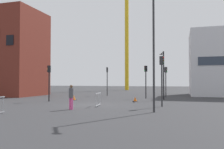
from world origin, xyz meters
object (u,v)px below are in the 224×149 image
at_px(construction_crane, 126,17).
at_px(streetlamp_tall, 155,44).
at_px(traffic_light_far, 146,76).
at_px(traffic_light_verge, 166,77).
at_px(traffic_light_crosswalk, 107,77).
at_px(traffic_light_corner, 49,77).
at_px(traffic_light_island, 162,73).
at_px(pedestrian_walking, 71,95).
at_px(traffic_cone_on_verge, 74,98).
at_px(traffic_cone_by_barrier, 135,99).
at_px(streetlamp_short, 163,70).

distance_m(construction_crane, streetlamp_tall, 41.72).
distance_m(traffic_light_far, traffic_light_verge, 3.44).
relative_size(traffic_light_verge, traffic_light_crosswalk, 0.96).
xyz_separation_m(streetlamp_tall, traffic_light_corner, (-11.28, 5.69, -2.03)).
relative_size(traffic_light_island, traffic_light_corner, 1.12).
bearing_deg(construction_crane, pedestrian_walking, -82.91).
bearing_deg(traffic_light_verge, traffic_cone_on_verge, -142.23).
bearing_deg(traffic_light_far, streetlamp_tall, -79.06).
xyz_separation_m(traffic_light_crosswalk, traffic_light_corner, (-2.77, -10.84, -0.24)).
xyz_separation_m(traffic_light_far, traffic_cone_by_barrier, (-0.45, -4.37, -2.40)).
bearing_deg(traffic_light_verge, streetlamp_short, -90.96).
relative_size(traffic_light_verge, traffic_cone_on_verge, 6.87).
bearing_deg(streetlamp_tall, traffic_light_island, 87.85).
distance_m(streetlamp_tall, traffic_light_crosswalk, 18.68).
relative_size(traffic_light_verge, traffic_light_island, 0.95).
relative_size(construction_crane, pedestrian_walking, 15.56).
relative_size(traffic_light_far, traffic_light_crosswalk, 0.96).
bearing_deg(streetlamp_short, traffic_light_island, -86.58).
distance_m(traffic_light_verge, traffic_cone_by_barrier, 7.89).
xyz_separation_m(traffic_cone_on_verge, traffic_cone_by_barrier, (6.72, 0.19, -0.04)).
bearing_deg(traffic_light_corner, streetlamp_tall, -26.76).
xyz_separation_m(construction_crane, traffic_light_far, (8.33, -25.74, -14.65)).
bearing_deg(traffic_cone_on_verge, traffic_light_far, 32.47).
distance_m(streetlamp_tall, streetlamp_short, 11.50).
bearing_deg(traffic_cone_on_verge, traffic_light_corner, -127.16).
bearing_deg(streetlamp_tall, traffic_cone_by_barrier, 109.46).
bearing_deg(streetlamp_short, traffic_light_far, 153.49).
relative_size(streetlamp_tall, traffic_cone_by_barrier, 16.34).
bearing_deg(pedestrian_walking, traffic_light_island, 32.09).
height_order(construction_crane, streetlamp_tall, construction_crane).
bearing_deg(traffic_light_corner, traffic_light_verge, 40.65).
bearing_deg(traffic_light_verge, traffic_cone_by_barrier, -110.39).
distance_m(streetlamp_short, traffic_light_island, 7.65).
bearing_deg(pedestrian_walking, traffic_light_crosswalk, 98.69).
distance_m(streetlamp_short, traffic_light_crosswalk, 9.67).
distance_m(traffic_light_island, traffic_cone_by_barrier, 5.81).
xyz_separation_m(streetlamp_short, traffic_light_crosswalk, (-8.20, 5.09, -0.61)).
bearing_deg(traffic_cone_on_verge, traffic_light_island, -22.83).
relative_size(construction_crane, traffic_light_corner, 7.57).
distance_m(traffic_light_far, traffic_light_corner, 11.18).
height_order(traffic_light_far, traffic_cone_by_barrier, traffic_light_far).
bearing_deg(traffic_light_corner, streetlamp_short, 27.66).
xyz_separation_m(pedestrian_walking, traffic_cone_on_verge, (-3.61, 7.94, -0.78)).
distance_m(construction_crane, traffic_light_corner, 35.76).
height_order(construction_crane, traffic_light_island, construction_crane).
relative_size(streetlamp_short, pedestrian_walking, 3.03).
bearing_deg(traffic_light_island, traffic_light_corner, 170.74).
xyz_separation_m(traffic_light_island, traffic_cone_on_verge, (-9.73, 4.10, -2.47)).
distance_m(traffic_light_far, traffic_cone_by_barrier, 5.01).
xyz_separation_m(traffic_light_island, pedestrian_walking, (-6.13, -3.84, -1.69)).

